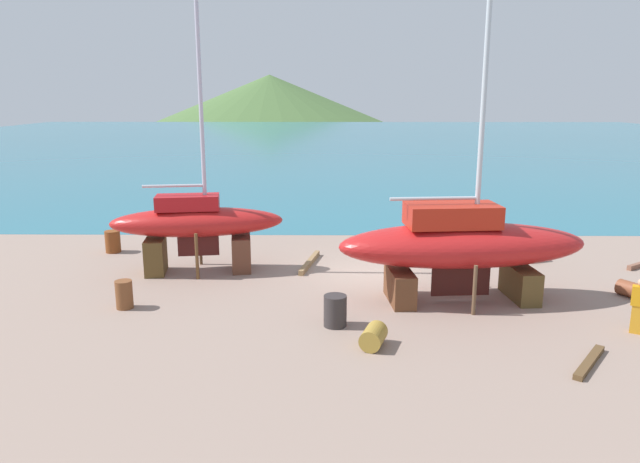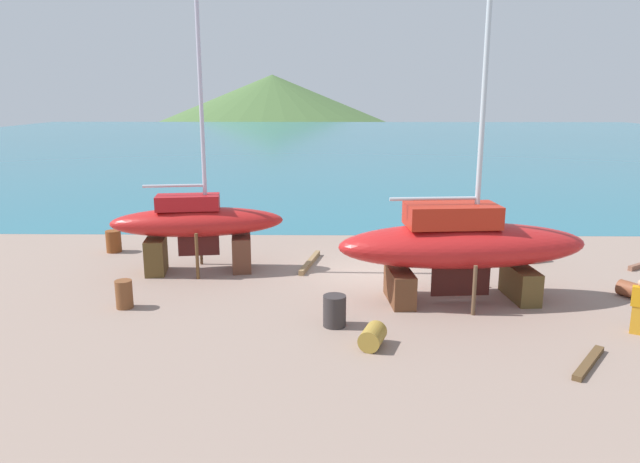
# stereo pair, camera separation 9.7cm
# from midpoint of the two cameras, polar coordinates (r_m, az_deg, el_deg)

# --- Properties ---
(ground_plane) EXTENTS (44.38, 44.38, 0.00)m
(ground_plane) POSITION_cam_midpoint_polar(r_m,az_deg,el_deg) (17.83, 6.07, -8.70)
(ground_plane) COLOR gray
(sea_water) EXTENTS (139.52, 119.09, 0.01)m
(sea_water) POSITION_cam_midpoint_polar(r_m,az_deg,el_deg) (87.38, 1.77, 8.76)
(sea_water) COLOR #276E84
(sea_water) RESTS_ON ground
(headland_hill) EXTENTS (130.68, 130.68, 26.45)m
(headland_hill) POSITION_cam_midpoint_polar(r_m,az_deg,el_deg) (210.95, -4.85, 11.26)
(headland_hill) COLOR #496A37
(headland_hill) RESTS_ON ground
(sailboat_mid_port) EXTENTS (8.24, 3.16, 13.10)m
(sailboat_mid_port) POSITION_cam_midpoint_polar(r_m,az_deg,el_deg) (19.57, 13.36, -1.24)
(sailboat_mid_port) COLOR brown
(sailboat_mid_port) RESTS_ON ground
(sailboat_small_center) EXTENTS (6.59, 2.66, 10.41)m
(sailboat_small_center) POSITION_cam_midpoint_polar(r_m,az_deg,el_deg) (22.65, -11.91, 0.66)
(sailboat_small_center) COLOR brown
(sailboat_small_center) RESTS_ON ground
(worker) EXTENTS (0.50, 0.42, 1.61)m
(worker) POSITION_cam_midpoint_polar(r_m,az_deg,el_deg) (18.91, 28.28, -6.29)
(worker) COLOR orange
(worker) RESTS_ON ground
(barrel_tipped_right) EXTENTS (0.75, 0.75, 0.90)m
(barrel_tipped_right) POSITION_cam_midpoint_polar(r_m,az_deg,el_deg) (19.71, -18.50, -5.78)
(barrel_tipped_right) COLOR brown
(barrel_tipped_right) RESTS_ON ground
(barrel_blue_faded) EXTENTS (0.89, 0.89, 0.93)m
(barrel_blue_faded) POSITION_cam_midpoint_polar(r_m,az_deg,el_deg) (26.75, -19.45, -0.92)
(barrel_blue_faded) COLOR brown
(barrel_blue_faded) RESTS_ON ground
(barrel_rust_far) EXTENTS (0.94, 0.76, 0.52)m
(barrel_rust_far) POSITION_cam_midpoint_polar(r_m,az_deg,el_deg) (25.36, 19.63, -2.16)
(barrel_rust_far) COLOR brown
(barrel_rust_far) RESTS_ON ground
(barrel_tipped_left) EXTENTS (0.86, 0.96, 0.52)m
(barrel_tipped_left) POSITION_cam_midpoint_polar(r_m,az_deg,el_deg) (22.29, 27.64, -4.97)
(barrel_tipped_left) COLOR brown
(barrel_tipped_left) RESTS_ON ground
(barrel_tar_black) EXTENTS (0.84, 1.04, 0.59)m
(barrel_tar_black) POSITION_cam_midpoint_polar(r_m,az_deg,el_deg) (16.06, 5.00, -10.06)
(barrel_tar_black) COLOR olive
(barrel_tar_black) RESTS_ON ground
(barrel_tipped_center) EXTENTS (0.92, 0.92, 0.93)m
(barrel_tipped_center) POSITION_cam_midpoint_polar(r_m,az_deg,el_deg) (17.32, 1.31, -7.65)
(barrel_tipped_center) COLOR #322C2C
(barrel_tipped_center) RESTS_ON ground
(timber_plank_far) EXTENTS (1.09, 0.82, 0.19)m
(timber_plank_far) POSITION_cam_midpoint_polar(r_m,az_deg,el_deg) (26.09, 28.18, -2.93)
(timber_plank_far) COLOR brown
(timber_plank_far) RESTS_ON ground
(timber_long_aft) EXTENTS (1.49, 1.87, 0.14)m
(timber_long_aft) POSITION_cam_midpoint_polar(r_m,az_deg,el_deg) (16.53, 24.38, -11.40)
(timber_long_aft) COLOR brown
(timber_long_aft) RESTS_ON ground
(timber_short_cross) EXTENTS (0.76, 3.01, 0.20)m
(timber_short_cross) POSITION_cam_midpoint_polar(r_m,az_deg,el_deg) (23.45, -1.13, -3.00)
(timber_short_cross) COLOR olive
(timber_short_cross) RESTS_ON ground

